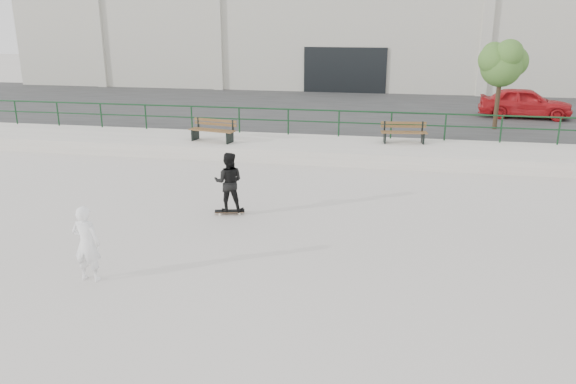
% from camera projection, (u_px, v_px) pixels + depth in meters
% --- Properties ---
extents(ground, '(120.00, 120.00, 0.00)m').
position_uv_depth(ground, '(240.00, 258.00, 12.10)').
color(ground, '#BBB4AB').
rests_on(ground, ground).
extents(ledge, '(30.00, 3.00, 0.50)m').
position_uv_depth(ledge, '(308.00, 149.00, 20.93)').
color(ledge, silver).
rests_on(ledge, ground).
extents(parking_strip, '(60.00, 14.00, 0.50)m').
position_uv_depth(parking_strip, '(333.00, 112.00, 28.89)').
color(parking_strip, '#313131').
rests_on(parking_strip, ground).
extents(railing, '(28.00, 0.06, 1.03)m').
position_uv_depth(railing, '(313.00, 117.00, 21.85)').
color(railing, '#153B1E').
rests_on(railing, ledge).
extents(commercial_building, '(44.20, 16.33, 8.00)m').
position_uv_depth(commercial_building, '(356.00, 22.00, 40.71)').
color(commercial_building, '#BCB9A9').
rests_on(commercial_building, ground).
extents(bench_left, '(1.85, 0.87, 0.82)m').
position_uv_depth(bench_left, '(213.00, 130.00, 20.93)').
color(bench_left, '#55371D').
rests_on(bench_left, ledge).
extents(bench_right, '(1.72, 0.69, 0.77)m').
position_uv_depth(bench_right, '(404.00, 132.00, 20.69)').
color(bench_right, '#55371D').
rests_on(bench_right, ledge).
extents(tree, '(2.05, 1.82, 3.64)m').
position_uv_depth(tree, '(502.00, 62.00, 22.53)').
color(tree, '#3C301E').
rests_on(tree, parking_strip).
extents(red_car, '(4.18, 1.99, 1.38)m').
position_uv_depth(red_car, '(525.00, 103.00, 25.73)').
color(red_car, red).
rests_on(red_car, parking_strip).
extents(skateboard, '(0.81, 0.39, 0.09)m').
position_uv_depth(skateboard, '(230.00, 211.00, 14.77)').
color(skateboard, black).
rests_on(skateboard, ground).
extents(standing_skater, '(0.84, 0.69, 1.57)m').
position_uv_depth(standing_skater, '(229.00, 182.00, 14.53)').
color(standing_skater, black).
rests_on(standing_skater, skateboard).
extents(seated_skater, '(0.57, 0.38, 1.54)m').
position_uv_depth(seated_skater, '(87.00, 244.00, 10.88)').
color(seated_skater, white).
rests_on(seated_skater, ground).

